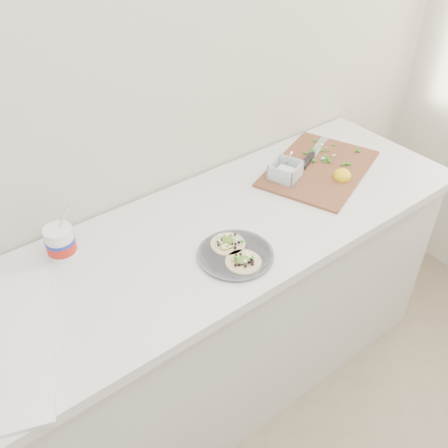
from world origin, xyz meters
TOP-DOWN VIEW (x-y plane):
  - counter at (0.00, 1.43)m, footprint 2.44×0.66m
  - taco_plate at (0.18, 1.26)m, footprint 0.25×0.25m
  - tub at (-0.27, 1.61)m, footprint 0.10×0.10m
  - cutboard at (0.77, 1.48)m, footprint 0.60×0.51m

SIDE VIEW (x-z plane):
  - counter at x=0.00m, z-range 0.00..0.90m
  - taco_plate at x=0.18m, z-range 0.90..0.94m
  - cutboard at x=0.77m, z-range 0.88..0.96m
  - tub at x=-0.27m, z-range 0.86..1.07m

